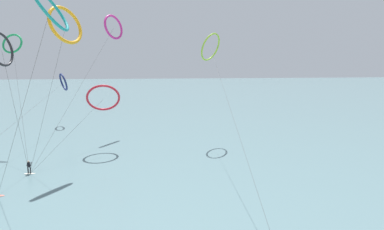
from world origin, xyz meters
TOP-DOWN VIEW (x-y plane):
  - sea_water at (0.00, 104.60)m, footprint 400.00×200.00m
  - surfer_ivory at (-19.31, 29.24)m, footprint 1.40×0.61m
  - kite_emerald at (-25.62, 42.20)m, footprint 8.08×14.10m
  - kite_crimson at (-11.73, 38.68)m, footprint 10.29×11.34m
  - kite_amber at (-14.65, 32.36)m, footprint 6.86×5.82m
  - kite_charcoal at (-20.25, 27.63)m, footprint 1.62×3.89m
  - kite_teal at (-12.09, 19.54)m, footprint 9.34×5.76m
  - kite_magenta at (-11.68, 51.51)m, footprint 9.51×24.61m
  - kite_navy at (-23.71, 58.92)m, footprint 3.07×53.79m
  - kite_lime at (5.19, 43.18)m, footprint 4.66×38.94m

SIDE VIEW (x-z plane):
  - sea_water at x=0.00m, z-range 0.00..0.08m
  - surfer_ivory at x=-19.31m, z-range -0.03..1.67m
  - kite_crimson at x=-11.73m, z-range 3.01..13.42m
  - kite_navy at x=-23.71m, z-range 3.59..14.62m
  - kite_charcoal at x=-20.25m, z-range 6.59..23.62m
  - kite_lime at x=5.19m, z-range 6.79..25.01m
  - kite_emerald at x=-25.62m, z-range 7.35..25.24m
  - kite_amber at x=-14.65m, z-range 7.87..28.50m
  - kite_teal at x=-12.09m, z-range 8.17..28.47m
  - kite_magenta at x=-11.68m, z-range 8.70..30.74m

